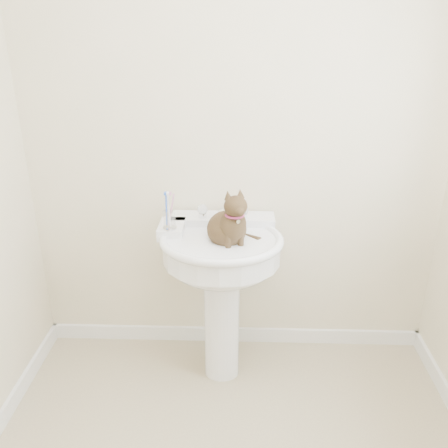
{
  "coord_description": "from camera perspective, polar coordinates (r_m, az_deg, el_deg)",
  "views": [
    {
      "loc": [
        0.02,
        -1.29,
        1.78
      ],
      "look_at": [
        -0.05,
        0.8,
        0.89
      ],
      "focal_mm": 38.0,
      "sensor_mm": 36.0,
      "label": 1
    }
  ],
  "objects": [
    {
      "name": "wall_back",
      "position": [
        2.44,
        1.39,
        10.49
      ],
      "size": [
        2.2,
        0.0,
        2.5
      ],
      "primitive_type": null,
      "color": "beige",
      "rests_on": "ground"
    },
    {
      "name": "faucet",
      "position": [
        2.42,
        -0.16,
        1.54
      ],
      "size": [
        0.28,
        0.12,
        0.14
      ],
      "color": "silver",
      "rests_on": "pedestal_sink"
    },
    {
      "name": "cat",
      "position": [
        2.25,
        0.53,
        -0.23
      ],
      "size": [
        0.21,
        0.27,
        0.39
      ],
      "rotation": [
        0.0,
        0.0,
        0.42
      ],
      "color": "#513D1E",
      "rests_on": "pedestal_sink"
    },
    {
      "name": "baseboard_back",
      "position": [
        2.94,
        1.16,
        -13.13
      ],
      "size": [
        2.2,
        0.02,
        0.09
      ],
      "primitive_type": "cube",
      "color": "white",
      "rests_on": "floor"
    },
    {
      "name": "pedestal_sink",
      "position": [
        2.37,
        -0.35,
        -4.88
      ],
      "size": [
        0.62,
        0.61,
        0.85
      ],
      "color": "white",
      "rests_on": "floor"
    },
    {
      "name": "soap_bar",
      "position": [
        2.51,
        1.5,
        1.68
      ],
      "size": [
        0.1,
        0.07,
        0.03
      ],
      "primitive_type": "cube",
      "rotation": [
        0.0,
        0.0,
        0.18
      ],
      "color": "orange",
      "rests_on": "pedestal_sink"
    },
    {
      "name": "toothbrush_cup",
      "position": [
        2.31,
        -6.59,
        0.55
      ],
      "size": [
        0.07,
        0.07,
        0.18
      ],
      "rotation": [
        0.0,
        0.0,
        0.26
      ],
      "color": "silver",
      "rests_on": "pedestal_sink"
    }
  ]
}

